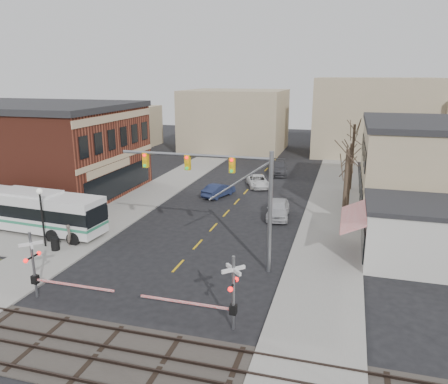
# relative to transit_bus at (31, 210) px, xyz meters

# --- Properties ---
(ground) EXTENTS (160.00, 160.00, 0.00)m
(ground) POSITION_rel_transit_bus_xyz_m (13.94, -4.86, -1.86)
(ground) COLOR black
(ground) RESTS_ON ground
(sidewalk_west) EXTENTS (5.00, 60.00, 0.12)m
(sidewalk_west) POSITION_rel_transit_bus_xyz_m (4.44, 15.14, -1.80)
(sidewalk_west) COLOR gray
(sidewalk_west) RESTS_ON ground
(sidewalk_east) EXTENTS (5.00, 60.00, 0.12)m
(sidewalk_east) POSITION_rel_transit_bus_xyz_m (23.44, 15.14, -1.80)
(sidewalk_east) COLOR gray
(sidewalk_east) RESTS_ON ground
(ballast_strip) EXTENTS (160.00, 5.00, 0.06)m
(ballast_strip) POSITION_rel_transit_bus_xyz_m (13.94, -12.86, -1.83)
(ballast_strip) COLOR #332D28
(ballast_strip) RESTS_ON ground
(rail_tracks) EXTENTS (160.00, 3.91, 0.14)m
(rail_tracks) POSITION_rel_transit_bus_xyz_m (13.94, -12.86, -1.74)
(rail_tracks) COLOR #2D231E
(rail_tracks) RESTS_ON ground
(awning_shop) EXTENTS (9.74, 6.20, 4.30)m
(awning_shop) POSITION_rel_transit_bus_xyz_m (29.91, 2.14, 0.30)
(awning_shop) COLOR beige
(awning_shop) RESTS_ON ground
(tree_east_a) EXTENTS (0.28, 0.28, 6.75)m
(tree_east_a) POSITION_rel_transit_bus_xyz_m (24.44, 7.14, 1.63)
(tree_east_a) COLOR #382B21
(tree_east_a) RESTS_ON sidewalk_east
(tree_east_b) EXTENTS (0.28, 0.28, 6.30)m
(tree_east_b) POSITION_rel_transit_bus_xyz_m (24.74, 13.14, 1.41)
(tree_east_b) COLOR #382B21
(tree_east_b) RESTS_ON sidewalk_east
(tree_east_c) EXTENTS (0.28, 0.28, 7.20)m
(tree_east_c) POSITION_rel_transit_bus_xyz_m (24.94, 21.14, 1.86)
(tree_east_c) COLOR #382B21
(tree_east_c) RESTS_ON sidewalk_east
(transit_bus) EXTENTS (12.99, 3.65, 3.31)m
(transit_bus) POSITION_rel_transit_bus_xyz_m (0.00, 0.00, 0.00)
(transit_bus) COLOR silver
(transit_bus) RESTS_ON ground
(traffic_signal_mast) EXTENTS (10.24, 0.30, 8.00)m
(traffic_signal_mast) POSITION_rel_transit_bus_xyz_m (17.15, -1.98, 3.89)
(traffic_signal_mast) COLOR gray
(traffic_signal_mast) RESTS_ON ground
(rr_crossing_west) EXTENTS (5.60, 1.36, 4.00)m
(rr_crossing_west) POSITION_rel_transit_bus_xyz_m (8.01, -9.04, 0.11)
(rr_crossing_west) COLOR gray
(rr_crossing_west) RESTS_ON ground
(rr_crossing_east) EXTENTS (5.60, 1.36, 4.00)m
(rr_crossing_east) POSITION_rel_transit_bus_xyz_m (19.02, -9.11, 0.11)
(rr_crossing_east) COLOR gray
(rr_crossing_east) RESTS_ON ground
(street_lamp) EXTENTS (0.44, 0.44, 4.47)m
(street_lamp) POSITION_rel_transit_bus_xyz_m (3.18, -2.56, 1.44)
(street_lamp) COLOR black
(street_lamp) RESTS_ON sidewalk_west
(trash_bin) EXTENTS (0.60, 0.60, 0.96)m
(trash_bin) POSITION_rel_transit_bus_xyz_m (4.38, -2.99, -1.26)
(trash_bin) COLOR black
(trash_bin) RESTS_ON sidewalk_west
(car_a) EXTENTS (2.35, 4.94, 1.63)m
(car_a) POSITION_rel_transit_bus_xyz_m (18.75, 9.30, -1.05)
(car_a) COLOR #B2B2B7
(car_a) RESTS_ON ground
(car_b) EXTENTS (2.82, 4.52, 1.41)m
(car_b) POSITION_rel_transit_bus_xyz_m (11.60, 14.50, -1.16)
(car_b) COLOR #19213E
(car_b) RESTS_ON ground
(car_c) EXTENTS (3.75, 5.17, 1.31)m
(car_c) POSITION_rel_transit_bus_xyz_m (14.73, 19.70, -1.21)
(car_c) COLOR silver
(car_c) RESTS_ON ground
(car_d) EXTENTS (3.17, 5.87, 1.62)m
(car_d) POSITION_rel_transit_bus_xyz_m (15.91, 26.97, -1.05)
(car_d) COLOR #38393D
(car_d) RESTS_ON ground
(pedestrian_near) EXTENTS (0.55, 0.68, 1.63)m
(pedestrian_near) POSITION_rel_transit_bus_xyz_m (4.86, -1.90, -0.93)
(pedestrian_near) COLOR #60554D
(pedestrian_near) RESTS_ON sidewalk_west
(pedestrian_far) EXTENTS (1.15, 1.07, 1.88)m
(pedestrian_far) POSITION_rel_transit_bus_xyz_m (3.79, 2.64, -0.80)
(pedestrian_far) COLOR #35435D
(pedestrian_far) RESTS_ON sidewalk_west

